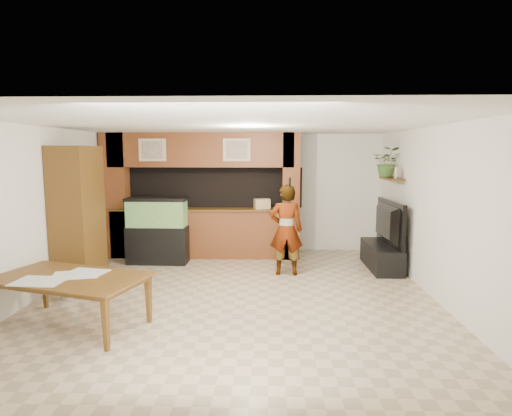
{
  "coord_description": "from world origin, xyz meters",
  "views": [
    {
      "loc": [
        0.51,
        -6.34,
        2.21
      ],
      "look_at": [
        0.29,
        0.6,
        1.3
      ],
      "focal_mm": 30.0,
      "sensor_mm": 36.0,
      "label": 1
    }
  ],
  "objects_px": {
    "pantry_cabinet": "(78,215)",
    "aquarium": "(157,231)",
    "television": "(383,223)",
    "dining_table": "(69,303)",
    "person": "(286,230)"
  },
  "relations": [
    {
      "from": "pantry_cabinet",
      "to": "aquarium",
      "type": "xyz_separation_m",
      "value": [
        0.98,
        1.31,
        -0.51
      ]
    },
    {
      "from": "television",
      "to": "dining_table",
      "type": "bearing_deg",
      "value": 119.91
    },
    {
      "from": "pantry_cabinet",
      "to": "television",
      "type": "bearing_deg",
      "value": 11.21
    },
    {
      "from": "television",
      "to": "dining_table",
      "type": "relative_size",
      "value": 0.77
    },
    {
      "from": "pantry_cabinet",
      "to": "dining_table",
      "type": "bearing_deg",
      "value": -69.68
    },
    {
      "from": "pantry_cabinet",
      "to": "aquarium",
      "type": "height_order",
      "value": "pantry_cabinet"
    },
    {
      "from": "aquarium",
      "to": "television",
      "type": "relative_size",
      "value": 0.9
    },
    {
      "from": "aquarium",
      "to": "person",
      "type": "xyz_separation_m",
      "value": [
        2.53,
        -0.72,
        0.18
      ]
    },
    {
      "from": "pantry_cabinet",
      "to": "aquarium",
      "type": "relative_size",
      "value": 1.75
    },
    {
      "from": "person",
      "to": "dining_table",
      "type": "xyz_separation_m",
      "value": [
        -2.81,
        -2.48,
        -0.49
      ]
    },
    {
      "from": "person",
      "to": "television",
      "type": "bearing_deg",
      "value": -166.13
    },
    {
      "from": "person",
      "to": "dining_table",
      "type": "bearing_deg",
      "value": 41.0
    },
    {
      "from": "dining_table",
      "to": "television",
      "type": "bearing_deg",
      "value": 48.89
    },
    {
      "from": "pantry_cabinet",
      "to": "dining_table",
      "type": "distance_m",
      "value": 2.18
    },
    {
      "from": "television",
      "to": "pantry_cabinet",
      "type": "bearing_deg",
      "value": 98.73
    }
  ]
}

